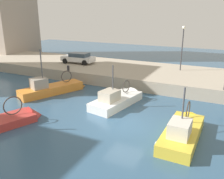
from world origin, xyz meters
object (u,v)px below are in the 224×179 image
Objects in this scene: fishing_boat_white at (119,102)px; mooring_bollard_north at (68,68)px; fishing_boat_orange at (54,92)px; fishing_boat_yellow at (183,135)px; quay_streetlamp at (183,41)px; parked_car_white at (78,58)px.

mooring_bollard_north is (4.02, 8.03, 1.36)m from fishing_boat_white.
mooring_bollard_north is at bearing 16.36° from fishing_boat_orange.
fishing_boat_white reaches higher than fishing_boat_yellow.
fishing_boat_yellow is 13.17m from fishing_boat_orange.
fishing_boat_white reaches higher than mooring_bollard_north.
quay_streetlamp reaches higher than mooring_bollard_north.
fishing_boat_white is (3.43, 5.94, -0.01)m from fishing_boat_yellow.
fishing_boat_white is 1.29× the size of quay_streetlamp.
fishing_boat_orange is at bearing 91.01° from fishing_boat_white.
fishing_boat_orange is 12.57× the size of mooring_bollard_north.
fishing_boat_yellow is at bearing -168.09° from quay_streetlamp.
fishing_boat_orange reaches higher than fishing_boat_white.
parked_car_white is 12.80m from quay_streetlamp.
mooring_bollard_north is (7.45, 13.97, 1.35)m from fishing_boat_yellow.
fishing_boat_yellow is 1.26× the size of quay_streetlamp.
mooring_bollard_north is 0.11× the size of quay_streetlamp.
fishing_boat_white reaches higher than parked_car_white.
fishing_boat_orange is at bearing -163.64° from mooring_bollard_north.
fishing_boat_white is 11.07m from quay_streetlamp.
quay_streetlamp is at bearing -63.23° from mooring_bollard_north.
fishing_boat_yellow is at bearing -119.98° from fishing_boat_white.
parked_car_white is at bearing 98.00° from quay_streetlamp.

